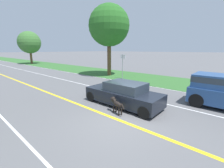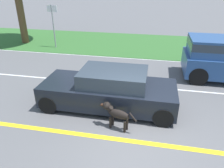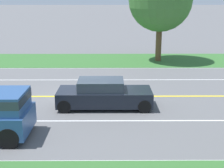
{
  "view_description": "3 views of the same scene",
  "coord_description": "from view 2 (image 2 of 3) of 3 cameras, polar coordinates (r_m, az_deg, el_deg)",
  "views": [
    {
      "loc": [
        -5.02,
        -3.94,
        3.2
      ],
      "look_at": [
        1.51,
        1.76,
        1.2
      ],
      "focal_mm": 24.0,
      "sensor_mm": 36.0,
      "label": 1
    },
    {
      "loc": [
        -4.81,
        -0.36,
        4.11
      ],
      "look_at": [
        1.57,
        0.93,
        0.95
      ],
      "focal_mm": 35.0,
      "sensor_mm": 36.0,
      "label": 2
    },
    {
      "loc": [
        16.22,
        1.36,
        5.25
      ],
      "look_at": [
        1.19,
        1.45,
        1.03
      ],
      "focal_mm": 50.0,
      "sensor_mm": 36.0,
      "label": 3
    }
  ],
  "objects": [
    {
      "name": "centre_divider_line",
      "position": [
        6.33,
        5.63,
        -14.69
      ],
      "size": [
        0.18,
        160.0,
        0.01
      ],
      "primitive_type": "cube",
      "color": "yellow",
      "rests_on": "ground"
    },
    {
      "name": "ego_car",
      "position": [
        7.51,
        -0.68,
        -1.56
      ],
      "size": [
        1.82,
        4.57,
        1.39
      ],
      "color": "black",
      "rests_on": "ground"
    },
    {
      "name": "dog",
      "position": [
        6.51,
        1.01,
        -7.66
      ],
      "size": [
        0.47,
        1.17,
        0.83
      ],
      "rotation": [
        0.0,
        0.0,
        -0.29
      ],
      "color": "black",
      "rests_on": "ground"
    },
    {
      "name": "ground_plane",
      "position": [
        6.34,
        5.62,
        -14.71
      ],
      "size": [
        400.0,
        400.0,
        0.0
      ],
      "primitive_type": "plane",
      "color": "#5B5B5E"
    },
    {
      "name": "lane_dash_same_dir",
      "position": [
        9.27,
        8.03,
        -0.67
      ],
      "size": [
        0.1,
        160.0,
        0.01
      ],
      "primitive_type": "cube",
      "color": "white",
      "rests_on": "ground"
    },
    {
      "name": "lane_edge_line_right",
      "position": [
        12.51,
        9.21,
        6.37
      ],
      "size": [
        0.14,
        160.0,
        0.01
      ],
      "primitive_type": "cube",
      "color": "white",
      "rests_on": "ground"
    },
    {
      "name": "grass_verge_right",
      "position": [
        15.37,
        9.84,
        10.05
      ],
      "size": [
        6.0,
        160.0,
        0.03
      ],
      "primitive_type": "cube",
      "color": "#33662D",
      "rests_on": "ground"
    },
    {
      "name": "street_sign",
      "position": [
        14.68,
        -15.13,
        15.52
      ],
      "size": [
        0.11,
        0.64,
        2.69
      ],
      "color": "gray",
      "rests_on": "ground"
    }
  ]
}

